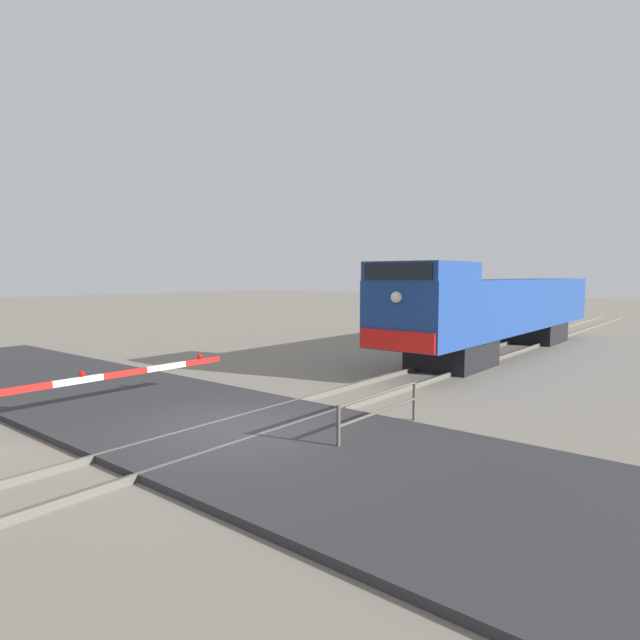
% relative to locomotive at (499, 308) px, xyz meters
% --- Properties ---
extents(ground_plane, '(160.00, 160.00, 0.00)m').
position_rel_locomotive_xyz_m(ground_plane, '(0.00, -15.26, -2.02)').
color(ground_plane, gray).
extents(rail_track_left, '(0.08, 80.00, 0.15)m').
position_rel_locomotive_xyz_m(rail_track_left, '(-0.72, -15.26, -1.94)').
color(rail_track_left, '#59544C').
rests_on(rail_track_left, ground_plane).
extents(rail_track_right, '(0.08, 80.00, 0.15)m').
position_rel_locomotive_xyz_m(rail_track_right, '(0.72, -15.26, -1.94)').
color(rail_track_right, '#59544C').
rests_on(rail_track_right, ground_plane).
extents(road_surface, '(36.00, 5.70, 0.14)m').
position_rel_locomotive_xyz_m(road_surface, '(0.00, -15.26, -1.95)').
color(road_surface, '#2D2D30').
rests_on(road_surface, ground_plane).
extents(locomotive, '(2.81, 18.08, 3.88)m').
position_rel_locomotive_xyz_m(locomotive, '(0.00, 0.00, 0.00)').
color(locomotive, black).
rests_on(locomotive, ground_plane).
extents(crossing_gate, '(0.36, 6.55, 1.27)m').
position_rel_locomotive_xyz_m(crossing_gate, '(-3.23, -18.13, -1.22)').
color(crossing_gate, silver).
rests_on(crossing_gate, ground_plane).
extents(guard_railing, '(0.08, 3.05, 0.95)m').
position_rel_locomotive_xyz_m(guard_railing, '(2.45, -13.36, -1.39)').
color(guard_railing, '#4C4742').
rests_on(guard_railing, ground_plane).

